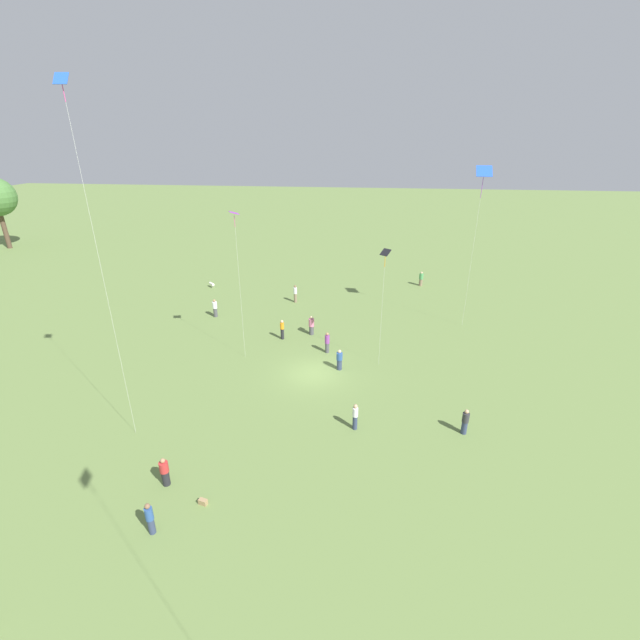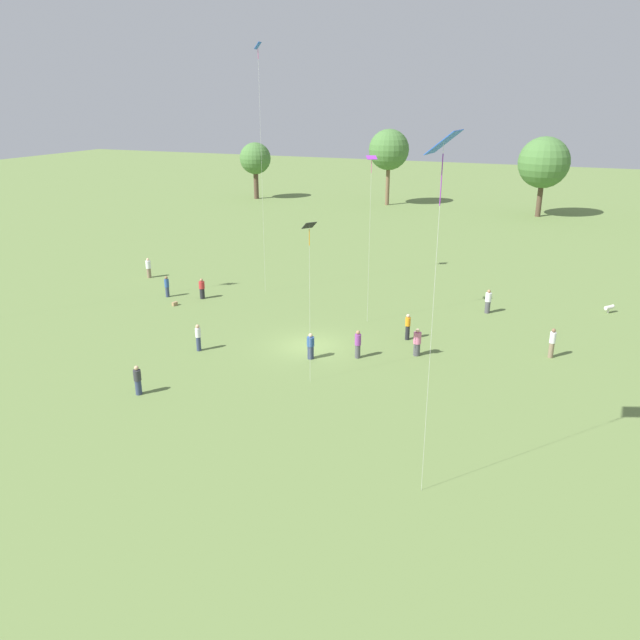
{
  "view_description": "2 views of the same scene",
  "coord_description": "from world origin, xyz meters",
  "px_view_note": "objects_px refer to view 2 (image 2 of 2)",
  "views": [
    {
      "loc": [
        -26.91,
        -3.7,
        16.09
      ],
      "look_at": [
        0.72,
        -0.37,
        3.98
      ],
      "focal_mm": 24.0,
      "sensor_mm": 36.0,
      "label": 1
    },
    {
      "loc": [
        14.38,
        -33.48,
        14.84
      ],
      "look_at": [
        0.85,
        -0.35,
        1.98
      ],
      "focal_mm": 35.0,
      "sensor_mm": 36.0,
      "label": 2
    }
  ],
  "objects_px": {
    "person_4": "(202,289)",
    "kite_5": "(371,169)",
    "person_5": "(358,344)",
    "kite_1": "(259,76)",
    "person_0": "(408,327)",
    "person_11": "(198,337)",
    "dog_0": "(610,307)",
    "person_8": "(488,302)",
    "person_10": "(311,346)",
    "kite_0": "(443,154)",
    "person_7": "(149,268)",
    "picnic_bag_0": "(175,304)",
    "person_1": "(552,343)",
    "kite_2": "(309,235)",
    "person_3": "(167,286)",
    "person_9": "(417,342)",
    "person_6": "(138,380)"
  },
  "relations": [
    {
      "from": "person_1",
      "to": "picnic_bag_0",
      "type": "distance_m",
      "value": 26.76
    },
    {
      "from": "person_0",
      "to": "person_5",
      "type": "bearing_deg",
      "value": -131.47
    },
    {
      "from": "person_1",
      "to": "person_4",
      "type": "height_order",
      "value": "person_1"
    },
    {
      "from": "person_5",
      "to": "person_10",
      "type": "bearing_deg",
      "value": 95.91
    },
    {
      "from": "person_11",
      "to": "kite_2",
      "type": "height_order",
      "value": "kite_2"
    },
    {
      "from": "dog_0",
      "to": "person_4",
      "type": "bearing_deg",
      "value": -122.41
    },
    {
      "from": "person_6",
      "to": "person_8",
      "type": "height_order",
      "value": "person_8"
    },
    {
      "from": "person_5",
      "to": "kite_0",
      "type": "distance_m",
      "value": 18.2
    },
    {
      "from": "person_4",
      "to": "kite_5",
      "type": "bearing_deg",
      "value": -119.24
    },
    {
      "from": "picnic_bag_0",
      "to": "dog_0",
      "type": "bearing_deg",
      "value": 19.22
    },
    {
      "from": "person_8",
      "to": "person_3",
      "type": "bearing_deg",
      "value": 139.92
    },
    {
      "from": "person_1",
      "to": "kite_5",
      "type": "height_order",
      "value": "kite_5"
    },
    {
      "from": "person_10",
      "to": "person_11",
      "type": "distance_m",
      "value": 7.05
    },
    {
      "from": "person_8",
      "to": "kite_0",
      "type": "distance_m",
      "value": 26.16
    },
    {
      "from": "kite_5",
      "to": "person_7",
      "type": "bearing_deg",
      "value": -172.78
    },
    {
      "from": "person_1",
      "to": "picnic_bag_0",
      "type": "height_order",
      "value": "person_1"
    },
    {
      "from": "person_8",
      "to": "person_10",
      "type": "relative_size",
      "value": 1.09
    },
    {
      "from": "person_10",
      "to": "picnic_bag_0",
      "type": "bearing_deg",
      "value": 22.0
    },
    {
      "from": "person_10",
      "to": "kite_1",
      "type": "distance_m",
      "value": 21.07
    },
    {
      "from": "kite_1",
      "to": "kite_2",
      "type": "height_order",
      "value": "kite_1"
    },
    {
      "from": "person_8",
      "to": "kite_1",
      "type": "distance_m",
      "value": 23.25
    },
    {
      "from": "person_5",
      "to": "person_7",
      "type": "height_order",
      "value": "person_5"
    },
    {
      "from": "person_1",
      "to": "person_6",
      "type": "height_order",
      "value": "person_1"
    },
    {
      "from": "person_1",
      "to": "kite_0",
      "type": "relative_size",
      "value": 0.13
    },
    {
      "from": "kite_0",
      "to": "dog_0",
      "type": "distance_m",
      "value": 30.32
    },
    {
      "from": "person_7",
      "to": "picnic_bag_0",
      "type": "distance_m",
      "value": 8.68
    },
    {
      "from": "person_4",
      "to": "dog_0",
      "type": "relative_size",
      "value": 2.1
    },
    {
      "from": "person_7",
      "to": "picnic_bag_0",
      "type": "height_order",
      "value": "person_7"
    },
    {
      "from": "kite_0",
      "to": "picnic_bag_0",
      "type": "relative_size",
      "value": 30.52
    },
    {
      "from": "person_9",
      "to": "kite_0",
      "type": "height_order",
      "value": "kite_0"
    },
    {
      "from": "person_0",
      "to": "person_6",
      "type": "relative_size",
      "value": 1.07
    },
    {
      "from": "kite_2",
      "to": "kite_5",
      "type": "bearing_deg",
      "value": -96.68
    },
    {
      "from": "person_0",
      "to": "kite_1",
      "type": "xyz_separation_m",
      "value": [
        -13.36,
        6.07,
        15.36
      ]
    },
    {
      "from": "dog_0",
      "to": "person_3",
      "type": "bearing_deg",
      "value": -122.63
    },
    {
      "from": "person_3",
      "to": "person_11",
      "type": "relative_size",
      "value": 0.97
    },
    {
      "from": "kite_0",
      "to": "dog_0",
      "type": "relative_size",
      "value": 17.96
    },
    {
      "from": "person_8",
      "to": "person_10",
      "type": "distance_m",
      "value": 15.25
    },
    {
      "from": "person_8",
      "to": "kite_5",
      "type": "xyz_separation_m",
      "value": [
        -7.5,
        -5.06,
        9.55
      ]
    },
    {
      "from": "person_9",
      "to": "kite_1",
      "type": "bearing_deg",
      "value": 99.66
    },
    {
      "from": "dog_0",
      "to": "person_11",
      "type": "bearing_deg",
      "value": -101.9
    },
    {
      "from": "person_5",
      "to": "person_9",
      "type": "height_order",
      "value": "person_5"
    },
    {
      "from": "person_8",
      "to": "kite_5",
      "type": "height_order",
      "value": "kite_5"
    },
    {
      "from": "person_11",
      "to": "person_0",
      "type": "bearing_deg",
      "value": 54.81
    },
    {
      "from": "person_7",
      "to": "person_1",
      "type": "bearing_deg",
      "value": -71.91
    },
    {
      "from": "kite_0",
      "to": "kite_1",
      "type": "relative_size",
      "value": 0.75
    },
    {
      "from": "person_11",
      "to": "person_8",
      "type": "bearing_deg",
      "value": 66.69
    },
    {
      "from": "kite_0",
      "to": "kite_2",
      "type": "bearing_deg",
      "value": -83.85
    },
    {
      "from": "person_3",
      "to": "picnic_bag_0",
      "type": "bearing_deg",
      "value": 80.43
    },
    {
      "from": "kite_2",
      "to": "person_6",
      "type": "bearing_deg",
      "value": 24.99
    },
    {
      "from": "person_5",
      "to": "kite_1",
      "type": "bearing_deg",
      "value": 29.48
    }
  ]
}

